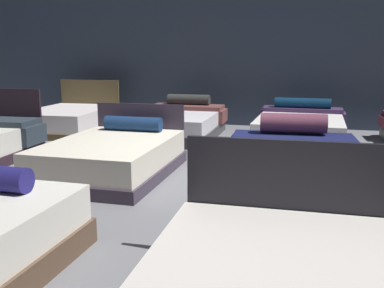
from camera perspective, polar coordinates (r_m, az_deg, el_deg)
The scene contains 7 objects.
ground_plane at distance 5.22m, azimuth 0.68°, elevation -5.33°, with size 18.00×18.00×0.02m, color slate.
showroom_back_wall at distance 9.50m, azimuth 7.63°, elevation 12.97°, with size 18.00×0.06×3.50m, color #333D4C.
bed_5 at distance 5.64m, azimuth -10.52°, elevation -1.62°, with size 1.46×2.06×0.82m.
bed_6 at distance 5.06m, azimuth 13.39°, elevation -3.14°, with size 1.70×2.16×0.79m.
bed_8 at distance 9.14m, azimuth -16.00°, elevation 3.16°, with size 1.58×2.15×0.99m.
bed_9 at distance 8.18m, azimuth -1.81°, elevation 2.75°, with size 1.57×2.11×0.74m.
bed_10 at distance 7.86m, azimuth 14.18°, elevation 2.03°, with size 1.62×2.19×0.73m.
Camera 1 is at (1.22, -4.85, 1.52)m, focal length 39.96 mm.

